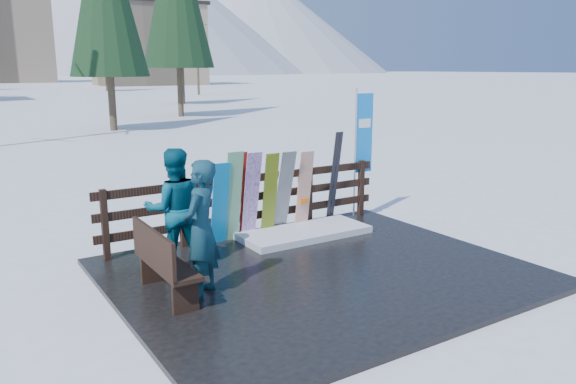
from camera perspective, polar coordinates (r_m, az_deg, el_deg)
ground at (r=8.62m, az=3.29°, el=-8.42°), size 700.00×700.00×0.00m
deck at (r=8.61m, az=3.29°, el=-8.17°), size 6.00×5.00×0.08m
fence at (r=10.20m, az=-3.88°, el=-0.78°), size 5.60×0.10×1.15m
snow_patch at (r=10.25m, az=1.68°, el=-4.15°), size 2.39×1.00×0.12m
bench at (r=7.62m, az=-12.71°, el=-6.84°), size 0.41×1.50×0.97m
snowboard_0 at (r=9.68m, az=-6.92°, el=-1.17°), size 0.30×0.29×1.45m
snowboard_1 at (r=9.77m, az=-5.60°, el=-0.50°), size 0.30×0.30×1.62m
snowboard_2 at (r=10.12m, az=-1.85°, el=-0.25°), size 0.27×0.26×1.53m
snowboard_3 at (r=9.94m, az=-3.75°, el=-0.36°), size 0.29×0.33×1.58m
snowboard_4 at (r=10.27m, az=-0.43°, el=-0.01°), size 0.31×0.41×1.54m
snowboard_5 at (r=10.52m, az=1.64°, el=0.16°), size 0.28×0.24×1.50m
ski_pair_a at (r=9.92m, az=-4.81°, el=-0.39°), size 0.16×0.24×1.59m
ski_pair_b at (r=10.97m, az=4.72°, el=1.47°), size 0.17×0.30×1.81m
rental_flag at (r=11.53m, az=7.53°, el=5.47°), size 0.45×0.04×2.60m
person_front at (r=7.52m, az=-8.83°, el=-3.68°), size 0.79×0.78×1.84m
person_back at (r=8.61m, az=-11.47°, el=-1.70°), size 1.04×0.89×1.85m
trees at (r=54.71m, az=-23.87°, el=14.23°), size 42.02×68.67×12.32m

